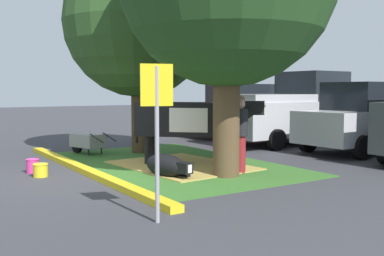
% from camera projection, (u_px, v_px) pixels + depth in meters
% --- Properties ---
extents(ground_plane, '(80.00, 80.00, 0.00)m').
position_uv_depth(ground_plane, '(82.00, 178.00, 9.38)').
color(ground_plane, '#38383D').
extents(grass_island, '(6.75, 4.15, 0.02)m').
position_uv_depth(grass_island, '(172.00, 163.00, 11.16)').
color(grass_island, '#386B28').
rests_on(grass_island, ground).
extents(curb_yellow, '(7.95, 0.24, 0.12)m').
position_uv_depth(curb_yellow, '(84.00, 170.00, 9.96)').
color(curb_yellow, yellow).
rests_on(curb_yellow, ground).
extents(hay_bedding, '(3.40, 2.67, 0.04)m').
position_uv_depth(hay_bedding, '(181.00, 166.00, 10.70)').
color(hay_bedding, tan).
rests_on(hay_bedding, ground).
extents(shade_tree_left, '(4.14, 4.14, 5.74)m').
position_uv_depth(shade_tree_left, '(138.00, 23.00, 12.68)').
color(shade_tree_left, '#4C3823').
rests_on(shade_tree_left, ground).
extents(cow_holstein, '(2.42, 2.54, 1.55)m').
position_uv_depth(cow_holstein, '(189.00, 120.00, 10.83)').
color(cow_holstein, black).
rests_on(cow_holstein, ground).
extents(calf_lying, '(1.33, 0.68, 0.48)m').
position_uv_depth(calf_lying, '(166.00, 166.00, 9.42)').
color(calf_lying, black).
rests_on(calf_lying, ground).
extents(person_handler, '(0.34, 0.51, 1.61)m').
position_uv_depth(person_handler, '(240.00, 134.00, 9.75)').
color(person_handler, maroon).
rests_on(person_handler, ground).
extents(person_visitor_near, '(0.53, 0.34, 1.68)m').
position_uv_depth(person_visitor_near, '(240.00, 126.00, 11.36)').
color(person_visitor_near, '#9E7F5B').
rests_on(person_visitor_near, ground).
extents(wheelbarrow, '(1.61, 0.93, 0.63)m').
position_uv_depth(wheelbarrow, '(87.00, 141.00, 12.67)').
color(wheelbarrow, gray).
rests_on(wheelbarrow, ground).
extents(parking_sign, '(0.16, 0.43, 2.15)m').
position_uv_depth(parking_sign, '(157.00, 112.00, 6.07)').
color(parking_sign, '#99999E').
rests_on(parking_sign, ground).
extents(bucket_pink, '(0.28, 0.28, 0.31)m').
position_uv_depth(bucket_pink, '(32.00, 166.00, 9.90)').
color(bucket_pink, '#EA3893').
rests_on(bucket_pink, ground).
extents(bucket_yellow, '(0.32, 0.32, 0.28)m').
position_uv_depth(bucket_yellow, '(40.00, 170.00, 9.45)').
color(bucket_yellow, yellow).
rests_on(bucket_yellow, ground).
extents(sedan_red, '(2.13, 4.46, 2.02)m').
position_uv_depth(sedan_red, '(240.00, 111.00, 17.59)').
color(sedan_red, red).
rests_on(sedan_red, ground).
extents(pickup_truck_maroon, '(2.36, 5.46, 2.42)m').
position_uv_depth(pickup_truck_maroon, '(295.00, 110.00, 15.37)').
color(pickup_truck_maroon, '#B7B7BC').
rests_on(pickup_truck_maroon, ground).
extents(sedan_silver, '(2.13, 4.46, 2.02)m').
position_uv_depth(sedan_silver, '(366.00, 118.00, 13.22)').
color(sedan_silver, silver).
rests_on(sedan_silver, ground).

